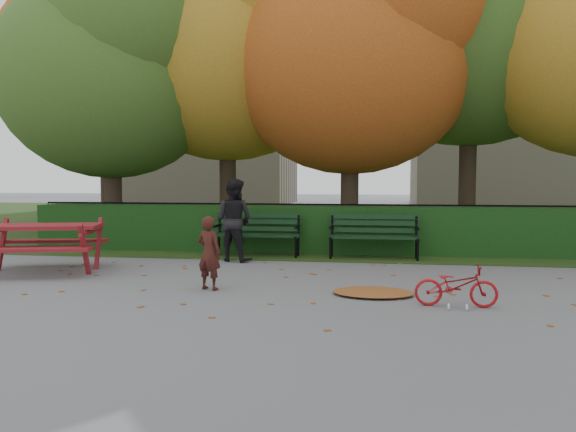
# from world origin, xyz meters

# --- Properties ---
(ground) EXTENTS (90.00, 90.00, 0.00)m
(ground) POSITION_xyz_m (0.00, 0.00, 0.00)
(ground) COLOR slate
(ground) RESTS_ON ground
(grass_strip) EXTENTS (90.00, 90.00, 0.00)m
(grass_strip) POSITION_xyz_m (0.00, 14.00, 0.01)
(grass_strip) COLOR #1A3414
(grass_strip) RESTS_ON ground
(building_left) EXTENTS (10.00, 7.00, 15.00)m
(building_left) POSITION_xyz_m (-9.00, 26.00, 7.50)
(building_left) COLOR gray
(building_left) RESTS_ON ground
(building_right) EXTENTS (9.00, 6.00, 12.00)m
(building_right) POSITION_xyz_m (8.00, 28.00, 6.00)
(building_right) COLOR gray
(building_right) RESTS_ON ground
(hedge) EXTENTS (13.00, 0.90, 1.00)m
(hedge) POSITION_xyz_m (0.00, 4.50, 0.50)
(hedge) COLOR black
(hedge) RESTS_ON ground
(iron_fence) EXTENTS (14.00, 0.04, 1.02)m
(iron_fence) POSITION_xyz_m (0.00, 5.30, 0.54)
(iron_fence) COLOR black
(iron_fence) RESTS_ON ground
(tree_a) EXTENTS (5.88, 5.60, 7.48)m
(tree_a) POSITION_xyz_m (-5.19, 5.58, 4.52)
(tree_a) COLOR #312019
(tree_a) RESTS_ON ground
(tree_b) EXTENTS (6.72, 6.40, 8.79)m
(tree_b) POSITION_xyz_m (-2.44, 6.75, 5.40)
(tree_b) COLOR #312019
(tree_b) RESTS_ON ground
(tree_c) EXTENTS (6.30, 6.00, 8.00)m
(tree_c) POSITION_xyz_m (0.83, 5.96, 4.82)
(tree_c) COLOR #312019
(tree_c) RESTS_ON ground
(tree_d) EXTENTS (7.14, 6.80, 9.58)m
(tree_d) POSITION_xyz_m (3.88, 7.23, 5.98)
(tree_d) COLOR #312019
(tree_d) RESTS_ON ground
(tree_f) EXTENTS (6.93, 6.60, 9.19)m
(tree_f) POSITION_xyz_m (-7.13, 9.24, 5.69)
(tree_f) COLOR #312019
(tree_f) RESTS_ON ground
(bench_left) EXTENTS (1.80, 0.57, 0.88)m
(bench_left) POSITION_xyz_m (-1.30, 3.70, 0.52)
(bench_left) COLOR black
(bench_left) RESTS_ON ground
(bench_right) EXTENTS (1.80, 0.57, 0.88)m
(bench_right) POSITION_xyz_m (1.10, 3.70, 0.52)
(bench_right) COLOR black
(bench_right) RESTS_ON ground
(picnic_table) EXTENTS (2.26, 1.99, 0.94)m
(picnic_table) POSITION_xyz_m (-4.54, 1.12, 0.64)
(picnic_table) COLOR maroon
(picnic_table) RESTS_ON ground
(leaf_pile) EXTENTS (1.28, 1.03, 0.08)m
(leaf_pile) POSITION_xyz_m (1.10, 0.11, 0.04)
(leaf_pile) COLOR maroon
(leaf_pile) RESTS_ON ground
(leaf_scatter) EXTENTS (9.00, 5.70, 0.01)m
(leaf_scatter) POSITION_xyz_m (0.00, 0.30, 0.01)
(leaf_scatter) COLOR maroon
(leaf_scatter) RESTS_ON ground
(child) EXTENTS (0.46, 0.38, 1.08)m
(child) POSITION_xyz_m (-1.26, 0.12, 0.54)
(child) COLOR #3C1713
(child) RESTS_ON ground
(adult) EXTENTS (0.93, 0.81, 1.61)m
(adult) POSITION_xyz_m (-1.60, 2.90, 0.80)
(adult) COLOR black
(adult) RESTS_ON ground
(bicycle) EXTENTS (1.03, 0.38, 0.54)m
(bicycle) POSITION_xyz_m (2.13, -0.45, 0.27)
(bicycle) COLOR #A50F14
(bicycle) RESTS_ON ground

